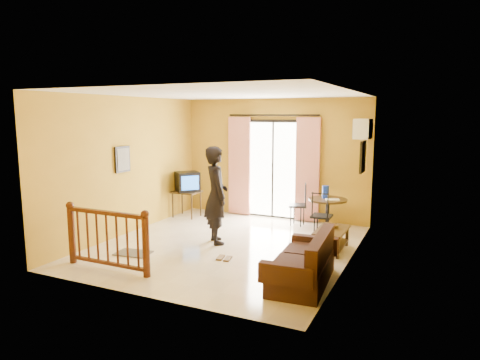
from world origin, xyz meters
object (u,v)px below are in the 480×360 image
at_px(coffee_table, 332,236).
at_px(sofa, 305,265).
at_px(dining_table, 328,205).
at_px(standing_person, 216,195).
at_px(television, 187,182).

bearing_deg(coffee_table, sofa, -90.04).
bearing_deg(dining_table, standing_person, -133.98).
relative_size(dining_table, sofa, 0.50).
height_order(dining_table, standing_person, standing_person).
bearing_deg(standing_person, coffee_table, -120.28).
bearing_deg(sofa, dining_table, 93.29).
xyz_separation_m(television, standing_person, (1.60, -1.55, 0.07)).
distance_m(television, dining_table, 3.34).
relative_size(sofa, standing_person, 0.87).
bearing_deg(television, sofa, -84.25).
height_order(coffee_table, standing_person, standing_person).
xyz_separation_m(television, coffee_table, (3.72, -1.13, -0.59)).
height_order(television, standing_person, standing_person).
xyz_separation_m(dining_table, standing_person, (-1.72, -1.78, 0.39)).
bearing_deg(standing_person, sofa, -162.39).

